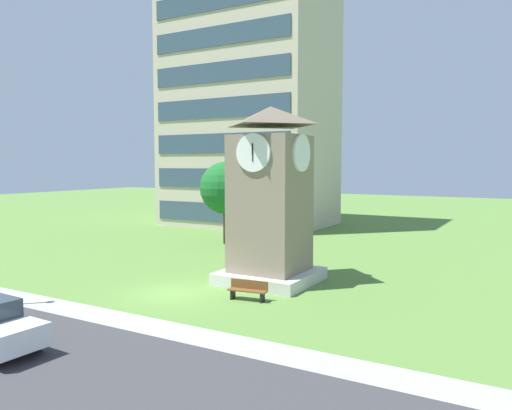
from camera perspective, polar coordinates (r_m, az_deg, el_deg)
name	(u,v)px	position (r m, az deg, el deg)	size (l,w,h in m)	color
ground_plane	(173,294)	(24.11, -9.48, -9.99)	(160.00, 160.00, 0.00)	#567F38
street_asphalt	(4,353)	(18.63, -26.95, -14.88)	(120.00, 7.20, 0.01)	#38383A
kerb_strip	(107,317)	(21.21, -16.73, -12.17)	(120.00, 1.60, 0.01)	#9E9E99
office_building	(249,81)	(50.93, -0.79, 14.09)	(15.62, 10.72, 28.80)	beige
clock_tower	(270,206)	(25.47, 1.66, -0.06)	(4.54, 4.54, 9.00)	gray
park_bench	(248,290)	(22.60, -0.92, -9.71)	(1.85, 0.73, 0.88)	brown
tree_streetside	(226,188)	(37.89, -3.47, 1.94)	(4.00, 4.00, 6.30)	#513823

